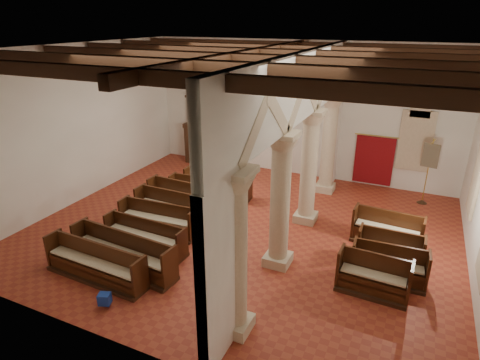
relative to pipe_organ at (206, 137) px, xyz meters
name	(u,v)px	position (x,y,z in m)	size (l,w,h in m)	color
floor	(243,229)	(4.50, -5.50, -1.37)	(14.00, 14.00, 0.00)	#973721
ceiling	(244,49)	(4.50, -5.50, 4.63)	(14.00, 14.00, 0.00)	black
wall_back	(298,110)	(4.50, 0.50, 1.63)	(14.00, 0.02, 6.00)	white
wall_front	(118,231)	(4.50, -11.50, 1.63)	(14.00, 0.02, 6.00)	white
wall_left	(79,124)	(-2.50, -5.50, 1.63)	(0.02, 12.00, 6.00)	white
ceiling_beams	(244,55)	(4.50, -5.50, 4.45)	(13.80, 11.80, 0.30)	#321B10
arcade	(299,136)	(6.30, -5.50, 2.19)	(0.90, 11.90, 6.00)	beige
window_right_b	(478,177)	(11.48, -3.00, 0.83)	(0.03, 1.00, 2.20)	#327253
window_back	(415,141)	(9.50, 0.48, 0.83)	(1.00, 0.03, 2.20)	#327253
pipe_organ	(206,137)	(0.00, 0.00, 0.00)	(2.10, 0.85, 4.40)	#321B10
lectern	(219,156)	(0.71, -0.01, -0.90)	(0.55, 0.59, 1.15)	#391F12
dossal_curtain	(374,160)	(8.00, 0.42, -0.21)	(1.80, 0.07, 2.17)	maroon
processional_banner	(425,184)	(10.11, -0.60, -0.54)	(0.60, 0.76, 2.65)	#321B10
hymnal_box_a	(105,299)	(2.96, -10.67, -1.12)	(0.30, 0.24, 0.30)	#181594
hymnal_box_b	(212,247)	(4.27, -7.34, -1.13)	(0.27, 0.22, 0.27)	navy
hymnal_box_c	(233,235)	(4.57, -6.44, -1.09)	(0.36, 0.29, 0.36)	navy
tube_heater_a	(99,278)	(2.10, -9.94, -1.21)	(0.09, 0.09, 0.89)	white
tube_heater_b	(93,267)	(1.58, -9.62, -1.21)	(0.11, 0.11, 1.12)	white
nave_pew_0	(96,268)	(1.91, -9.83, -1.02)	(3.27, 0.84, 1.07)	#321B10
nave_pew_1	(123,258)	(2.30, -9.13, -1.00)	(3.52, 1.00, 1.14)	#321B10
nave_pew_2	(145,240)	(2.23, -7.99, -1.04)	(2.86, 0.75, 1.01)	#321B10
nave_pew_3	(158,223)	(1.96, -6.93, -1.01)	(2.78, 0.87, 1.08)	#321B10
nave_pew_4	(177,213)	(2.15, -6.06, -0.99)	(3.24, 0.81, 1.14)	#321B10
nave_pew_5	(190,203)	(2.14, -5.13, -1.00)	(3.53, 0.89, 1.12)	#321B10
nave_pew_6	(202,194)	(2.08, -4.12, -1.04)	(2.73, 0.82, 0.99)	#321B10
nave_pew_7	(218,188)	(2.41, -3.40, -1.00)	(2.85, 0.90, 1.11)	#321B10
aisle_pew_0	(373,281)	(9.05, -7.26, -0.99)	(1.88, 0.82, 1.13)	#321B10
aisle_pew_1	(388,270)	(9.37, -6.53, -1.01)	(2.04, 0.82, 1.08)	#321B10
aisle_pew_2	(389,255)	(9.32, -5.73, -1.00)	(1.84, 0.73, 1.10)	#321B10
aisle_pew_3	(386,234)	(9.12, -4.50, -0.99)	(2.21, 0.90, 1.13)	#321B10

